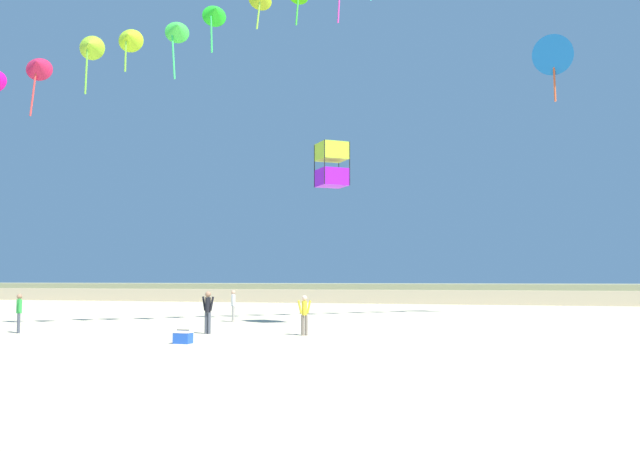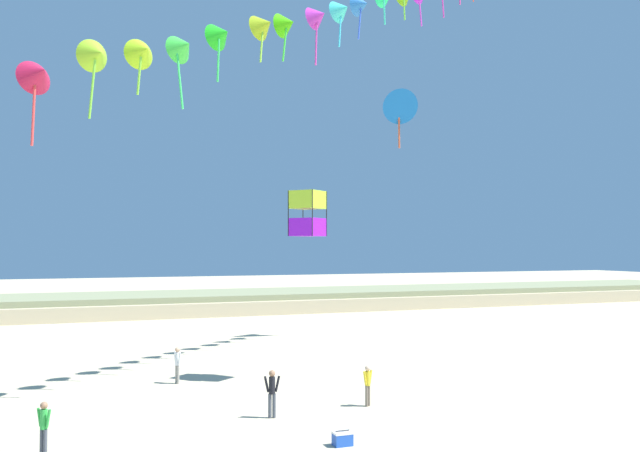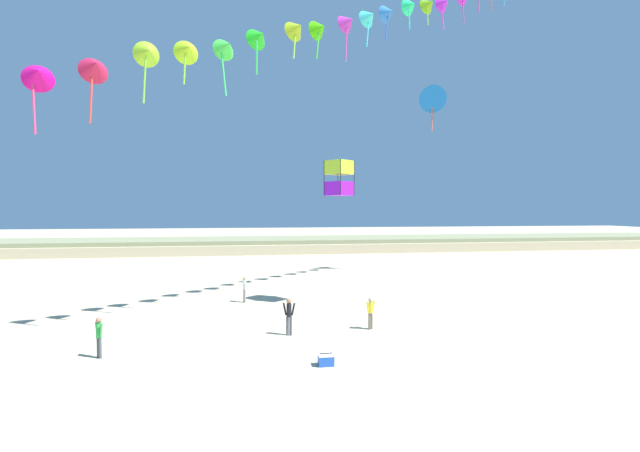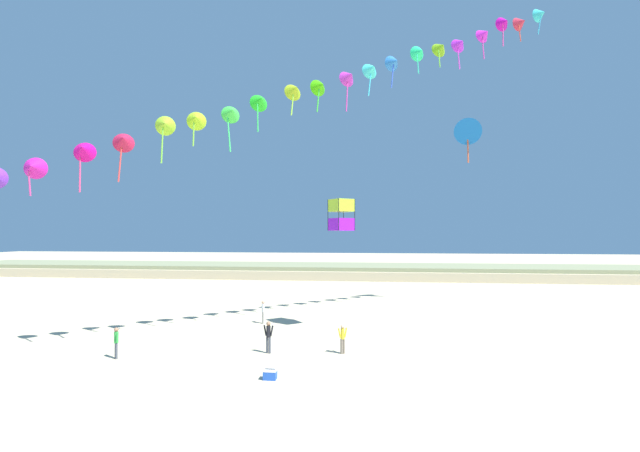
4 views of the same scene
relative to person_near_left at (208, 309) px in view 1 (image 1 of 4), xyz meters
The scene contains 9 objects.
ground_plane 6.16m from the person_near_left, 60.48° to the right, with size 240.00×240.00×0.00m, color beige.
dune_ridge 40.37m from the person_near_left, 85.74° to the left, with size 120.00×12.38×1.73m.
person_near_left is the anchor object (origin of this frame).
person_near_right 7.56m from the person_near_left, 106.38° to the left, with size 0.27×0.55×1.59m.
person_mid_center 7.65m from the person_near_left, 165.98° to the right, with size 0.43×0.46×1.57m.
person_far_left 3.92m from the person_near_left, ahead, with size 0.51×0.32×1.53m.
large_kite_low_lead 26.41m from the person_near_left, 50.43° to the left, with size 2.70×2.15×4.12m.
large_kite_mid_trail 9.47m from the person_near_left, 59.36° to the left, with size 1.82×1.82×2.06m.
beach_cooler 4.14m from the person_near_left, 75.47° to the right, with size 0.58×0.41×0.46m.
Camera 1 is at (8.99, -19.26, 2.15)m, focal length 38.00 mm.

